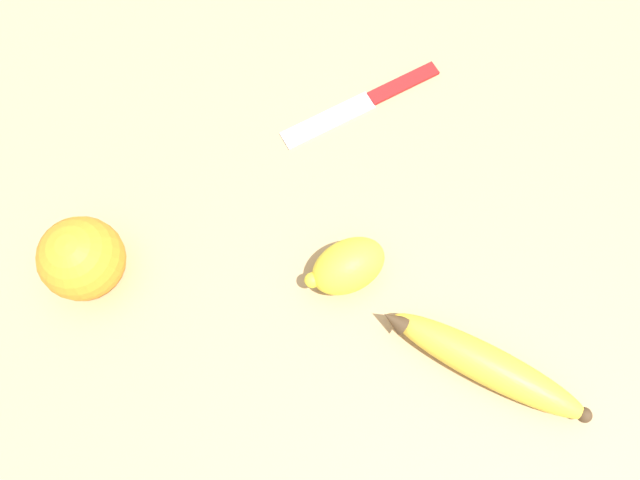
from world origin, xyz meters
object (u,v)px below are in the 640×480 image
Objects in this scene: orange at (82,259)px; paring_knife at (367,100)px; lemon at (344,264)px; banana at (485,364)px.

paring_knife is at bearing 176.52° from orange.
paring_knife is (-0.14, -0.13, -0.02)m from lemon.
orange is 0.96× the size of lemon.
lemon is at bearing 142.81° from paring_knife.
banana is 1.03× the size of paring_knife.
banana reaches higher than paring_knife.
orange is at bearing 96.29° from paring_knife.
orange is 0.42× the size of paring_knife.
banana is 0.38m from orange.
paring_knife is (-0.10, -0.28, -0.01)m from banana.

